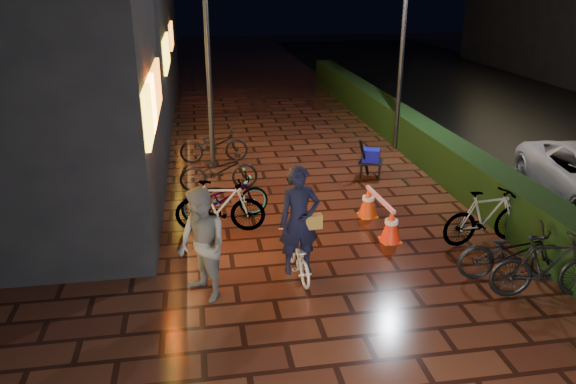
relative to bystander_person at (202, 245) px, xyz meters
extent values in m
plane|color=#381911|center=(2.72, 0.27, -0.89)|extent=(80.00, 80.00, 0.00)
cube|color=black|center=(6.02, 8.27, -0.39)|extent=(0.70, 20.00, 1.00)
imported|color=#515154|center=(0.00, 0.00, 0.00)|extent=(1.02, 1.09, 1.79)
cube|color=yellow|center=(-0.73, 1.77, 1.71)|extent=(0.08, 2.00, 0.90)
cube|color=orange|center=(-0.73, 3.27, 1.71)|extent=(0.08, 3.00, 0.90)
cube|color=yellow|center=(-0.73, 9.27, 1.71)|extent=(0.08, 2.80, 0.90)
cube|color=orange|center=(-0.73, 14.27, 1.71)|extent=(0.08, 2.20, 0.90)
cylinder|color=black|center=(5.64, 7.16, 1.44)|extent=(0.14, 0.14, 4.67)
cylinder|color=black|center=(0.39, 6.31, 1.41)|extent=(0.14, 0.14, 4.61)
imported|color=white|center=(1.55, 0.45, -0.54)|extent=(0.58, 1.39, 0.71)
imported|color=black|center=(1.56, 0.34, 0.14)|extent=(0.70, 0.49, 1.82)
cube|color=olive|center=(1.77, 0.34, 0.11)|extent=(0.33, 0.16, 0.23)
cone|color=#FF270D|center=(3.51, 1.41, -0.57)|extent=(0.41, 0.41, 0.65)
cone|color=red|center=(3.44, 2.62, -0.57)|extent=(0.41, 0.41, 0.65)
cube|color=#FF590D|center=(3.51, 1.41, -0.88)|extent=(0.38, 0.38, 0.03)
cube|color=orange|center=(3.44, 2.62, -0.88)|extent=(0.38, 0.38, 0.03)
cube|color=red|center=(3.47, 2.02, -0.28)|extent=(0.15, 1.40, 0.07)
cube|color=black|center=(4.19, 4.89, -0.49)|extent=(0.70, 0.64, 0.04)
cylinder|color=black|center=(3.91, 4.81, -0.70)|extent=(0.04, 0.04, 0.39)
cylinder|color=black|center=(4.32, 4.64, -0.70)|extent=(0.04, 0.04, 0.39)
cylinder|color=black|center=(4.05, 5.15, -0.70)|extent=(0.04, 0.04, 0.39)
cylinder|color=black|center=(4.47, 4.98, -0.70)|extent=(0.04, 0.04, 0.39)
cube|color=#0D0FAE|center=(4.19, 4.89, -0.31)|extent=(0.51, 0.48, 0.31)
cylinder|color=black|center=(3.99, 4.81, -0.33)|extent=(0.40, 0.31, 0.99)
imported|color=black|center=(0.38, 2.39, -0.37)|extent=(1.81, 0.75, 1.05)
imported|color=black|center=(0.46, 4.66, -0.42)|extent=(1.83, 0.71, 0.95)
imported|color=black|center=(0.44, 6.83, -0.42)|extent=(1.83, 0.69, 0.95)
imported|color=black|center=(0.51, 3.00, -0.42)|extent=(1.88, 0.90, 0.95)
imported|color=black|center=(5.00, -0.24, -0.42)|extent=(1.88, 0.87, 0.95)
imported|color=black|center=(5.20, -0.86, -0.37)|extent=(1.81, 0.75, 1.05)
imported|color=black|center=(5.21, 1.06, -0.37)|extent=(1.80, 0.68, 1.05)
camera|label=1|loc=(0.04, -7.70, 3.80)|focal=35.00mm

